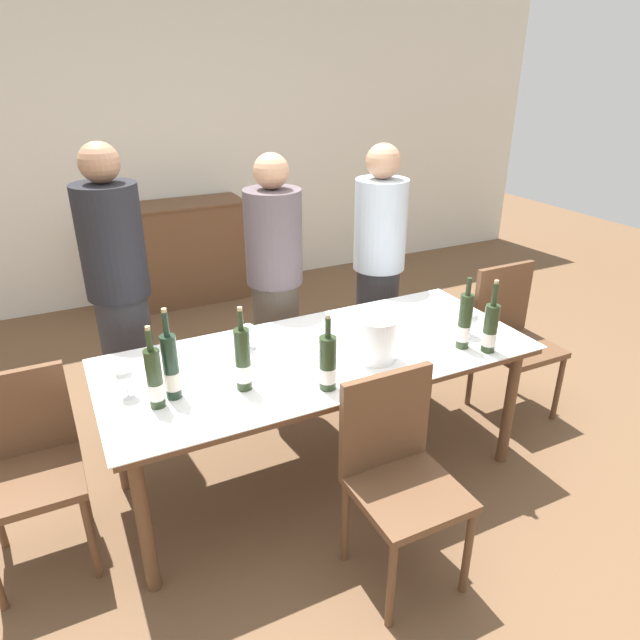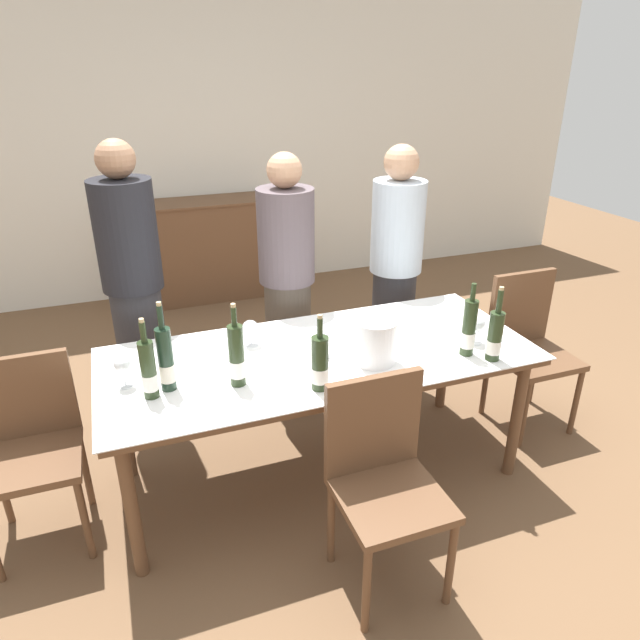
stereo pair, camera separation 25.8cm
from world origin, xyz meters
name	(u,v)px [view 1 (the left image)]	position (x,y,z in m)	size (l,w,h in m)	color
ground_plane	(320,472)	(0.00, 0.00, 0.00)	(12.00, 12.00, 0.00)	brown
back_wall	(167,141)	(0.00, 3.06, 1.40)	(8.00, 0.10, 2.80)	silver
sideboard_cabinet	(178,253)	(-0.06, 2.77, 0.46)	(1.22, 0.46, 0.91)	brown
dining_table	(320,364)	(0.00, 0.00, 0.67)	(2.12, 0.90, 0.74)	brown
ice_bucket	(376,337)	(0.21, -0.17, 0.85)	(0.21, 0.21, 0.22)	white
wine_bottle_0	(155,380)	(-0.81, -0.12, 0.86)	(0.07, 0.07, 0.37)	#28381E
wine_bottle_1	(465,323)	(0.67, -0.26, 0.87)	(0.07, 0.07, 0.37)	#28381E
wine_bottle_2	(328,364)	(-0.11, -0.31, 0.85)	(0.08, 0.08, 0.35)	#28381E
wine_bottle_3	(243,361)	(-0.44, -0.15, 0.87)	(0.07, 0.07, 0.39)	#28381E
wine_bottle_4	(490,329)	(0.76, -0.34, 0.86)	(0.07, 0.07, 0.37)	#28381E
wine_bottle_5	(171,368)	(-0.74, -0.08, 0.88)	(0.07, 0.07, 0.41)	#1E3323
wine_glass_0	(125,375)	(-0.91, 0.01, 0.84)	(0.08, 0.08, 0.15)	white
wine_glass_1	(322,339)	(0.00, -0.02, 0.83)	(0.07, 0.07, 0.13)	white
wine_glass_2	(248,332)	(-0.30, 0.20, 0.83)	(0.08, 0.08, 0.14)	white
wine_glass_3	(371,325)	(0.29, 0.00, 0.83)	(0.08, 0.08, 0.14)	white
wine_glass_4	(470,318)	(0.78, -0.17, 0.84)	(0.08, 0.08, 0.15)	white
chair_right_end	(511,331)	(1.35, 0.09, 0.53)	(0.42, 0.42, 0.93)	brown
chair_left_end	(27,458)	(-1.35, 0.08, 0.51)	(0.42, 0.42, 0.87)	brown
chair_near_front	(397,466)	(0.02, -0.68, 0.53)	(0.42, 0.42, 0.91)	brown
person_host	(121,303)	(-0.81, 0.80, 0.85)	(0.33, 0.33, 1.70)	#2D2D33
person_guest_left	(275,291)	(0.06, 0.72, 0.80)	(0.33, 0.33, 1.60)	#51473D
person_guest_right	(378,270)	(0.79, 0.74, 0.81)	(0.33, 0.33, 1.61)	#2D2D33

